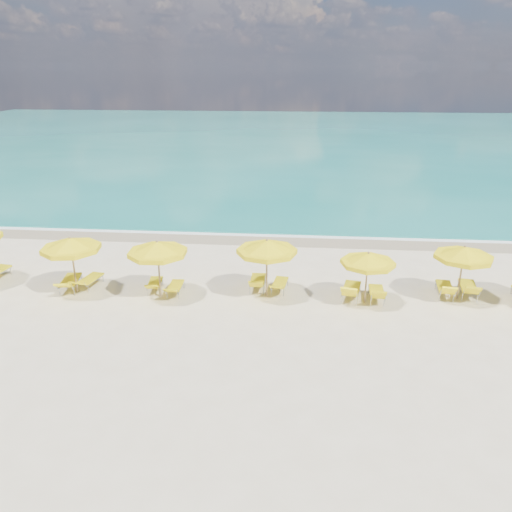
{
  "coord_description": "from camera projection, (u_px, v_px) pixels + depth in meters",
  "views": [
    {
      "loc": [
        1.76,
        -18.2,
        8.73
      ],
      "look_at": [
        0.0,
        1.5,
        1.2
      ],
      "focal_mm": 35.0,
      "sensor_mm": 36.0,
      "label": 1
    }
  ],
  "objects": [
    {
      "name": "lounger_4_left",
      "position": [
        351.0,
        293.0,
        19.97
      ],
      "size": [
        1.01,
        1.98,
        0.94
      ],
      "rotation": [
        0.0,
        0.0,
        -0.2
      ],
      "color": "#A5A8AD",
      "rests_on": "ground"
    },
    {
      "name": "wet_sand_band",
      "position": [
        266.0,
        238.0,
        27.08
      ],
      "size": [
        120.0,
        2.6,
        0.01
      ],
      "primitive_type": "cube",
      "color": "tan",
      "rests_on": "ground"
    },
    {
      "name": "lounger_1_left",
      "position": [
        70.0,
        284.0,
        20.77
      ],
      "size": [
        0.95,
        2.03,
        0.79
      ],
      "rotation": [
        0.0,
        0.0,
        0.17
      ],
      "color": "#A5A8AD",
      "rests_on": "ground"
    },
    {
      "name": "umbrella_1",
      "position": [
        71.0,
        245.0,
        19.91
      ],
      "size": [
        2.88,
        2.88,
        2.41
      ],
      "rotation": [
        0.0,
        0.0,
        -0.24
      ],
      "color": "#9E7D4F",
      "rests_on": "ground"
    },
    {
      "name": "lounger_2_left",
      "position": [
        155.0,
        286.0,
        20.71
      ],
      "size": [
        0.73,
        1.66,
        0.68
      ],
      "rotation": [
        0.0,
        0.0,
        0.13
      ],
      "color": "#A5A8AD",
      "rests_on": "ground"
    },
    {
      "name": "umbrella_2",
      "position": [
        157.0,
        249.0,
        19.49
      ],
      "size": [
        3.03,
        3.03,
        2.4
      ],
      "rotation": [
        0.0,
        0.0,
        -0.34
      ],
      "color": "#9E7D4F",
      "rests_on": "ground"
    },
    {
      "name": "lounger_3_right",
      "position": [
        280.0,
        286.0,
        20.66
      ],
      "size": [
        0.75,
        1.74,
        0.65
      ],
      "rotation": [
        0.0,
        0.0,
        -0.13
      ],
      "color": "#A5A8AD",
      "rests_on": "ground"
    },
    {
      "name": "lounger_5_right",
      "position": [
        468.0,
        291.0,
        20.19
      ],
      "size": [
        0.9,
        1.93,
        0.87
      ],
      "rotation": [
        0.0,
        0.0,
        -0.15
      ],
      "color": "#A5A8AD",
      "rests_on": "ground"
    },
    {
      "name": "whitecap_far",
      "position": [
        374.0,
        178.0,
        41.87
      ],
      "size": [
        18.0,
        0.3,
        0.05
      ],
      "primitive_type": "cube",
      "color": "white",
      "rests_on": "ground"
    },
    {
      "name": "ground_plane",
      "position": [
        253.0,
        297.0,
        20.19
      ],
      "size": [
        120.0,
        120.0,
        0.0
      ],
      "primitive_type": "plane",
      "color": "beige"
    },
    {
      "name": "lounger_4_right",
      "position": [
        376.0,
        295.0,
        19.82
      ],
      "size": [
        0.66,
        1.69,
        0.83
      ],
      "rotation": [
        0.0,
        0.0,
        -0.05
      ],
      "color": "#A5A8AD",
      "rests_on": "ground"
    },
    {
      "name": "umbrella_5",
      "position": [
        464.0,
        254.0,
        19.31
      ],
      "size": [
        2.39,
        2.39,
        2.29
      ],
      "rotation": [
        0.0,
        0.0,
        -0.06
      ],
      "color": "#9E7D4F",
      "rests_on": "ground"
    },
    {
      "name": "lounger_1_right",
      "position": [
        90.0,
        282.0,
        21.04
      ],
      "size": [
        0.87,
        1.82,
        0.66
      ],
      "rotation": [
        0.0,
        0.0,
        -0.19
      ],
      "color": "#A5A8AD",
      "rests_on": "ground"
    },
    {
      "name": "ocean",
      "position": [
        288.0,
        138.0,
        64.87
      ],
      "size": [
        120.0,
        80.0,
        0.3
      ],
      "primitive_type": "cube",
      "color": "#147267",
      "rests_on": "ground"
    },
    {
      "name": "umbrella_4",
      "position": [
        368.0,
        260.0,
        19.04
      ],
      "size": [
        2.42,
        2.42,
        2.14
      ],
      "rotation": [
        0.0,
        0.0,
        -0.16
      ],
      "color": "#9E7D4F",
      "rests_on": "ground"
    },
    {
      "name": "whitecap_near",
      "position": [
        193.0,
        194.0,
        36.51
      ],
      "size": [
        14.0,
        0.36,
        0.05
      ],
      "primitive_type": "cube",
      "color": "white",
      "rests_on": "ground"
    },
    {
      "name": "lounger_5_left",
      "position": [
        445.0,
        291.0,
        20.19
      ],
      "size": [
        0.78,
        1.79,
        0.84
      ],
      "rotation": [
        0.0,
        0.0,
        -0.11
      ],
      "color": "#A5A8AD",
      "rests_on": "ground"
    },
    {
      "name": "foam_line",
      "position": [
        267.0,
        234.0,
        27.82
      ],
      "size": [
        120.0,
        1.2,
        0.03
      ],
      "primitive_type": "cube",
      "color": "white",
      "rests_on": "ground"
    },
    {
      "name": "lounger_3_left",
      "position": [
        258.0,
        284.0,
        20.81
      ],
      "size": [
        0.64,
        1.82,
        0.83
      ],
      "rotation": [
        0.0,
        0.0,
        0.01
      ],
      "color": "#A5A8AD",
      "rests_on": "ground"
    },
    {
      "name": "lounger_2_right",
      "position": [
        175.0,
        289.0,
        20.39
      ],
      "size": [
        0.58,
        1.64,
        0.66
      ],
      "rotation": [
        0.0,
        0.0,
        0.03
      ],
      "color": "#A5A8AD",
      "rests_on": "ground"
    },
    {
      "name": "umbrella_3",
      "position": [
        267.0,
        247.0,
        19.55
      ],
      "size": [
        2.62,
        2.62,
        2.45
      ],
      "rotation": [
        0.0,
        0.0,
        0.09
      ],
      "color": "#9E7D4F",
      "rests_on": "ground"
    }
  ]
}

